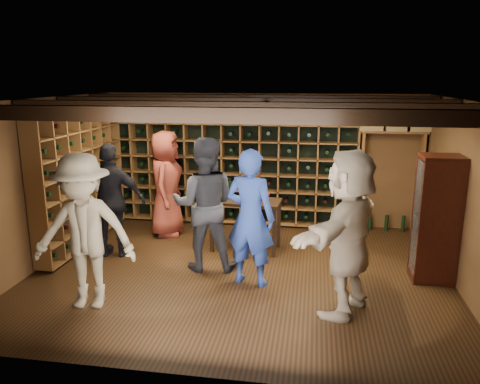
% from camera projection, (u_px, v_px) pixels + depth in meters
% --- Properties ---
extents(ground, '(6.00, 6.00, 0.00)m').
position_uv_depth(ground, '(240.00, 272.00, 6.89)').
color(ground, black).
rests_on(ground, ground).
extents(room_shell, '(6.00, 6.00, 6.00)m').
position_uv_depth(room_shell, '(240.00, 105.00, 6.36)').
color(room_shell, brown).
rests_on(room_shell, ground).
extents(wine_rack_back, '(4.65, 0.30, 2.20)m').
position_uv_depth(wine_rack_back, '(232.00, 165.00, 8.93)').
color(wine_rack_back, brown).
rests_on(wine_rack_back, ground).
extents(wine_rack_left, '(0.30, 2.65, 2.20)m').
position_uv_depth(wine_rack_left, '(81.00, 178.00, 7.84)').
color(wine_rack_left, brown).
rests_on(wine_rack_left, ground).
extents(crate_shelf, '(1.20, 0.32, 2.07)m').
position_uv_depth(crate_shelf, '(393.00, 147.00, 8.36)').
color(crate_shelf, brown).
rests_on(crate_shelf, ground).
extents(display_cabinet, '(0.55, 0.50, 1.75)m').
position_uv_depth(display_cabinet, '(436.00, 221.00, 6.46)').
color(display_cabinet, black).
rests_on(display_cabinet, ground).
extents(man_blue_shirt, '(0.78, 0.61, 1.89)m').
position_uv_depth(man_blue_shirt, '(250.00, 218.00, 6.31)').
color(man_blue_shirt, navy).
rests_on(man_blue_shirt, ground).
extents(man_grey_suit, '(1.05, 0.86, 1.97)m').
position_uv_depth(man_grey_suit, '(205.00, 204.00, 6.83)').
color(man_grey_suit, black).
rests_on(man_grey_suit, ground).
extents(guest_red_floral, '(0.67, 0.96, 1.89)m').
position_uv_depth(guest_red_floral, '(166.00, 184.00, 8.34)').
color(guest_red_floral, maroon).
rests_on(guest_red_floral, ground).
extents(guest_woman_black, '(1.10, 0.54, 1.81)m').
position_uv_depth(guest_woman_black, '(112.00, 201.00, 7.33)').
color(guest_woman_black, black).
rests_on(guest_woman_black, ground).
extents(guest_khaki, '(1.33, 0.87, 1.94)m').
position_uv_depth(guest_khaki, '(84.00, 232.00, 5.67)').
color(guest_khaki, '#7D7256').
rests_on(guest_khaki, ground).
extents(guest_beige, '(1.37, 1.94, 2.01)m').
position_uv_depth(guest_beige, '(348.00, 233.00, 5.53)').
color(guest_beige, tan).
rests_on(guest_beige, ground).
extents(tasting_table, '(1.16, 0.65, 1.13)m').
position_uv_depth(tasting_table, '(245.00, 206.00, 7.62)').
color(tasting_table, black).
rests_on(tasting_table, ground).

